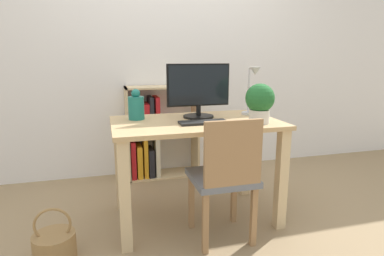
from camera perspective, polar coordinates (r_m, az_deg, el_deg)
name	(u,v)px	position (r m, az deg, el deg)	size (l,w,h in m)	color
ground_plane	(195,217)	(2.56, 0.62, -15.48)	(10.00, 10.00, 0.00)	#997F5B
wall_back	(165,47)	(3.35, -4.79, 14.17)	(8.00, 0.05, 2.60)	white
desk	(196,141)	(2.34, 0.65, -2.29)	(1.19, 0.71, 0.75)	tan
monitor	(198,89)	(2.40, 1.16, 6.97)	(0.48, 0.23, 0.40)	black
keyboard	(203,122)	(2.21, 2.04, 1.02)	(0.33, 0.13, 0.02)	black
vase	(136,107)	(2.37, -9.90, 3.78)	(0.12, 0.12, 0.22)	#1E7266
desk_lamp	(252,86)	(2.51, 10.62, 7.30)	(0.10, 0.19, 0.38)	#B7B7BC
potted_plant	(260,102)	(2.24, 11.95, 4.61)	(0.20, 0.20, 0.27)	silver
chair	(225,175)	(2.08, 5.90, -8.36)	(0.40, 0.40, 0.84)	slate
bookshelf	(151,136)	(3.24, -7.36, -1.42)	(0.71, 0.28, 0.92)	#D8BC8C
basket	(55,245)	(2.21, -23.25, -18.64)	(0.25, 0.25, 0.34)	#997547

